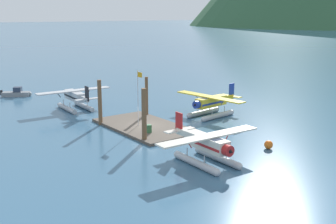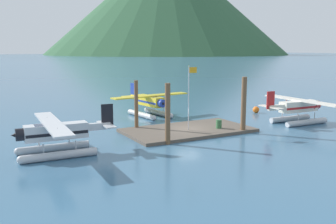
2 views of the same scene
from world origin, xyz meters
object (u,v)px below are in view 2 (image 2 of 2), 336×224
Objects in this scene: fuel_drum at (219,124)px; mooring_buoy at (256,110)px; seaplane_silver_port_aft at (56,136)px; seaplane_cream_stbd_aft at (299,109)px; seaplane_yellow_bow_centre at (150,104)px; flagpole at (190,91)px.

fuel_drum reaches higher than mooring_buoy.
seaplane_silver_port_aft is at bearing -164.10° from mooring_buoy.
seaplane_cream_stbd_aft is 1.00× the size of seaplane_silver_port_aft.
seaplane_yellow_bow_centre is at bearing 41.03° from seaplane_silver_port_aft.
seaplane_yellow_bow_centre is (0.71, 10.54, -2.70)m from flagpole.
flagpole is at bearing 167.58° from fuel_drum.
seaplane_yellow_bow_centre is 1.00× the size of seaplane_silver_port_aft.
mooring_buoy is at bearing 31.61° from fuel_drum.
seaplane_yellow_bow_centre is (-2.40, 11.22, 0.84)m from fuel_drum.
seaplane_yellow_bow_centre is 1.00× the size of seaplane_cream_stbd_aft.
seaplane_yellow_bow_centre is at bearing 161.41° from mooring_buoy.
mooring_buoy is 7.74m from seaplane_cream_stbd_aft.
seaplane_yellow_bow_centre is at bearing 102.06° from fuel_drum.
flagpole reaches higher than seaplane_cream_stbd_aft.
fuel_drum is 1.03× the size of mooring_buoy.
seaplane_yellow_bow_centre is (-13.34, 4.49, 1.15)m from mooring_buoy.
seaplane_silver_port_aft is (-27.49, -7.83, 1.15)m from mooring_buoy.
seaplane_silver_port_aft reaches higher than mooring_buoy.
flagpole is 13.87m from seaplane_cream_stbd_aft.
seaplane_silver_port_aft is (-14.15, -12.32, 0.00)m from seaplane_yellow_bow_centre.
flagpole is 0.62× the size of seaplane_silver_port_aft.
flagpole reaches higher than seaplane_silver_port_aft.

